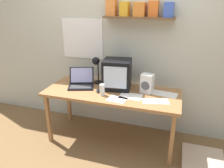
% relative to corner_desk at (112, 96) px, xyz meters
% --- Properties ---
extents(ground_plane, '(12.00, 12.00, 0.00)m').
position_rel_corner_desk_xyz_m(ground_plane, '(0.00, 0.00, -0.65)').
color(ground_plane, brown).
extents(back_wall, '(5.60, 0.24, 2.60)m').
position_rel_corner_desk_xyz_m(back_wall, '(0.00, 0.46, 0.65)').
color(back_wall, beige).
rests_on(back_wall, ground_plane).
extents(corner_desk, '(1.69, 0.68, 0.71)m').
position_rel_corner_desk_xyz_m(corner_desk, '(0.00, 0.00, 0.00)').
color(corner_desk, '#A06E40').
rests_on(corner_desk, ground_plane).
extents(crt_monitor, '(0.38, 0.35, 0.38)m').
position_rel_corner_desk_xyz_m(crt_monitor, '(0.03, 0.12, 0.25)').
color(crt_monitor, black).
rests_on(crt_monitor, corner_desk).
extents(laptop, '(0.41, 0.40, 0.22)m').
position_rel_corner_desk_xyz_m(laptop, '(-0.45, 0.06, 0.12)').
color(laptop, black).
rests_on(laptop, corner_desk).
extents(desk_lamp, '(0.12, 0.18, 0.38)m').
position_rel_corner_desk_xyz_m(desk_lamp, '(-0.27, 0.18, 0.33)').
color(desk_lamp, black).
rests_on(desk_lamp, corner_desk).
extents(juice_glass, '(0.06, 0.06, 0.14)m').
position_rel_corner_desk_xyz_m(juice_glass, '(-0.08, -0.15, 0.12)').
color(juice_glass, white).
rests_on(juice_glass, corner_desk).
extents(space_heater, '(0.16, 0.14, 0.24)m').
position_rel_corner_desk_xyz_m(space_heater, '(0.42, 0.10, 0.18)').
color(space_heater, white).
rests_on(space_heater, corner_desk).
extents(computer_mouse, '(0.06, 0.11, 0.03)m').
position_rel_corner_desk_xyz_m(computer_mouse, '(-0.15, -0.06, 0.08)').
color(computer_mouse, black).
rests_on(computer_mouse, corner_desk).
extents(open_notebook, '(0.27, 0.19, 0.00)m').
position_rel_corner_desk_xyz_m(open_notebook, '(0.26, -0.08, 0.06)').
color(open_notebook, white).
rests_on(open_notebook, corner_desk).
extents(printed_handout, '(0.32, 0.21, 0.00)m').
position_rel_corner_desk_xyz_m(printed_handout, '(0.56, -0.13, 0.06)').
color(printed_handout, silver).
rests_on(printed_handout, corner_desk).
extents(loose_paper_near_laptop, '(0.32, 0.21, 0.00)m').
position_rel_corner_desk_xyz_m(loose_paper_near_laptop, '(0.64, 0.11, 0.06)').
color(loose_paper_near_laptop, silver).
rests_on(loose_paper_near_laptop, corner_desk).
extents(loose_paper_near_monitor, '(0.24, 0.19, 0.00)m').
position_rel_corner_desk_xyz_m(loose_paper_near_monitor, '(0.13, -0.20, 0.06)').
color(loose_paper_near_monitor, white).
rests_on(loose_paper_near_monitor, corner_desk).
extents(floor_cushion, '(0.47, 0.47, 0.09)m').
position_rel_corner_desk_xyz_m(floor_cushion, '(1.16, -0.15, -0.61)').
color(floor_cushion, '#C9AC91').
rests_on(floor_cushion, ground_plane).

